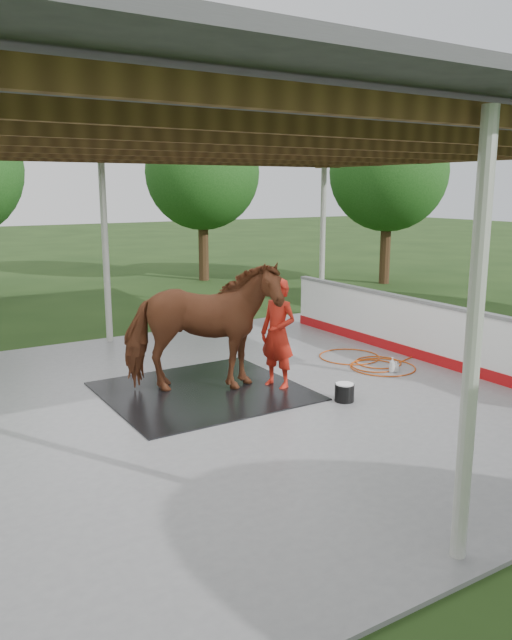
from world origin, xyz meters
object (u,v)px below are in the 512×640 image
handler (278,334)px  wash_bucket (344,392)px  horse (202,327)px  dasher_board (428,333)px

handler → wash_bucket: handler is taller
handler → horse: bearing=-128.0°
dasher_board → horse: 4.52m
dasher_board → horse: size_ratio=3.24×
horse → handler: 1.25m
wash_bucket → horse: bearing=136.8°
horse → dasher_board: bearing=-73.5°
horse → handler: size_ratio=1.37×
dasher_board → wash_bucket: 2.99m
horse → wash_bucket: size_ratio=8.21×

